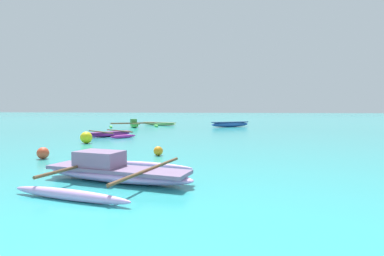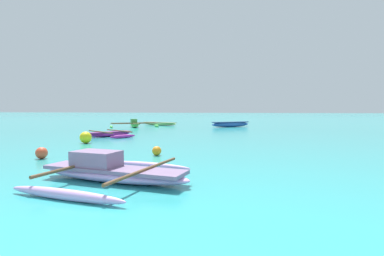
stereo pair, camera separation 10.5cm
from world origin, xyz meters
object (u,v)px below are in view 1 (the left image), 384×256
at_px(moored_boat_2, 110,134).
at_px(moored_boat_4, 134,125).
at_px(moored_boat_0, 230,124).
at_px(moored_boat_3, 159,124).
at_px(mooring_buoy_0, 158,151).
at_px(mooring_buoy_2, 43,153).
at_px(moored_boat_1, 114,172).
at_px(mooring_buoy_1, 86,137).

bearing_deg(moored_boat_2, moored_boat_4, 47.68).
relative_size(moored_boat_0, moored_boat_3, 0.88).
relative_size(moored_boat_4, mooring_buoy_0, 13.34).
relative_size(mooring_buoy_0, mooring_buoy_2, 0.85).
bearing_deg(moored_boat_1, mooring_buoy_2, 156.20).
bearing_deg(moored_boat_3, mooring_buoy_2, -64.63).
height_order(mooring_buoy_0, mooring_buoy_1, mooring_buoy_1).
height_order(moored_boat_0, mooring_buoy_0, moored_boat_0).
relative_size(moored_boat_0, mooring_buoy_2, 9.01).
distance_m(moored_boat_1, moored_boat_4, 20.22).
bearing_deg(moored_boat_2, mooring_buoy_1, -137.02).
bearing_deg(moored_boat_2, moored_boat_3, 38.12).
relative_size(moored_boat_4, mooring_buoy_2, 11.40).
relative_size(moored_boat_2, mooring_buoy_0, 10.55).
xyz_separation_m(moored_boat_2, moored_boat_4, (-2.02, 8.72, 0.08)).
distance_m(moored_boat_4, mooring_buoy_1, 12.48).
bearing_deg(mooring_buoy_1, mooring_buoy_0, -33.07).
relative_size(moored_boat_1, mooring_buoy_1, 6.75).
relative_size(moored_boat_0, mooring_buoy_0, 10.55).
relative_size(moored_boat_2, moored_boat_3, 0.88).
xyz_separation_m(moored_boat_0, moored_boat_2, (-6.37, -10.64, -0.11)).
distance_m(moored_boat_0, mooring_buoy_2, 19.08).
bearing_deg(moored_boat_4, moored_boat_0, 70.69).
height_order(moored_boat_0, moored_boat_3, moored_boat_0).
bearing_deg(mooring_buoy_2, mooring_buoy_1, 102.88).
relative_size(moored_boat_0, mooring_buoy_1, 6.18).
distance_m(moored_boat_2, moored_boat_3, 12.16).
bearing_deg(moored_boat_0, mooring_buoy_0, -130.32).
distance_m(mooring_buoy_1, mooring_buoy_2, 4.43).
xyz_separation_m(moored_boat_0, moored_boat_1, (-1.22, -20.83, -0.05)).
bearing_deg(mooring_buoy_1, moored_boat_4, 101.73).
bearing_deg(moored_boat_4, mooring_buoy_0, -7.31).
height_order(moored_boat_3, mooring_buoy_0, mooring_buoy_0).
height_order(moored_boat_1, moored_boat_3, moored_boat_1).
distance_m(moored_boat_0, mooring_buoy_1, 15.30).
distance_m(moored_boat_0, moored_boat_2, 12.40).
bearing_deg(moored_boat_3, moored_boat_0, 7.11).
bearing_deg(mooring_buoy_0, mooring_buoy_2, -158.25).
bearing_deg(moored_boat_1, moored_boat_4, 120.08).
distance_m(moored_boat_1, moored_boat_2, 11.42).
height_order(moored_boat_1, mooring_buoy_1, moored_boat_1).
bearing_deg(mooring_buoy_2, moored_boat_3, 96.42).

